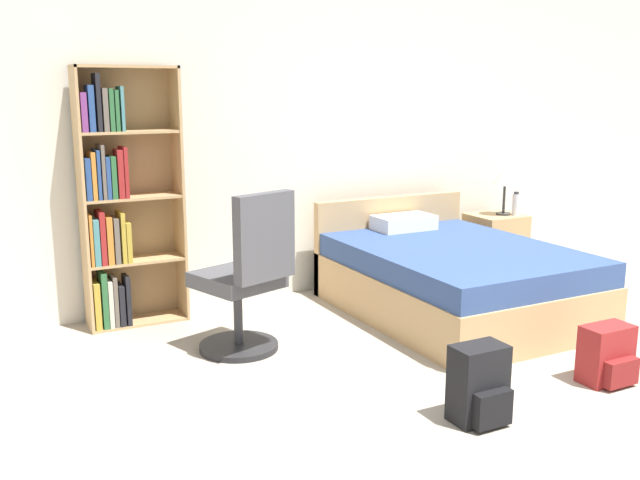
# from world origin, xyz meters

# --- Properties ---
(ground_plane) EXTENTS (14.00, 14.00, 0.00)m
(ground_plane) POSITION_xyz_m (0.00, 0.00, 0.00)
(ground_plane) COLOR #A39989
(wall_back) EXTENTS (9.00, 0.06, 2.60)m
(wall_back) POSITION_xyz_m (0.00, 3.23, 1.30)
(wall_back) COLOR silver
(wall_back) RESTS_ON ground_plane
(bookshelf) EXTENTS (0.71, 0.27, 1.86)m
(bookshelf) POSITION_xyz_m (-1.72, 3.01, 0.90)
(bookshelf) COLOR tan
(bookshelf) RESTS_ON ground_plane
(bed) EXTENTS (1.44, 1.94, 0.79)m
(bed) POSITION_xyz_m (0.58, 2.14, 0.28)
(bed) COLOR tan
(bed) RESTS_ON ground_plane
(office_chair) EXTENTS (0.61, 0.68, 1.08)m
(office_chair) POSITION_xyz_m (-1.13, 2.05, 0.50)
(office_chair) COLOR #232326
(office_chair) RESTS_ON ground_plane
(nightstand) EXTENTS (0.46, 0.45, 0.57)m
(nightstand) POSITION_xyz_m (1.65, 2.88, 0.28)
(nightstand) COLOR tan
(nightstand) RESTS_ON ground_plane
(table_lamp) EXTENTS (0.23, 0.23, 0.45)m
(table_lamp) POSITION_xyz_m (1.70, 2.84, 0.91)
(table_lamp) COLOR #333333
(table_lamp) RESTS_ON nightstand
(water_bottle) EXTENTS (0.07, 0.07, 0.22)m
(water_bottle) POSITION_xyz_m (1.78, 2.77, 0.67)
(water_bottle) COLOR silver
(water_bottle) RESTS_ON nightstand
(backpack_red) EXTENTS (0.31, 0.24, 0.35)m
(backpack_red) POSITION_xyz_m (0.58, 0.63, 0.17)
(backpack_red) COLOR maroon
(backpack_red) RESTS_ON ground_plane
(backpack_black) EXTENTS (0.28, 0.24, 0.41)m
(backpack_black) POSITION_xyz_m (-0.42, 0.58, 0.20)
(backpack_black) COLOR black
(backpack_black) RESTS_ON ground_plane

